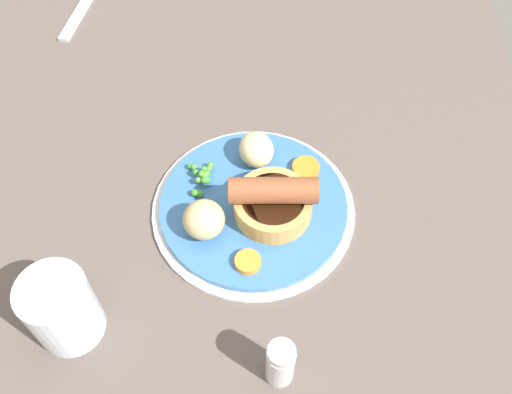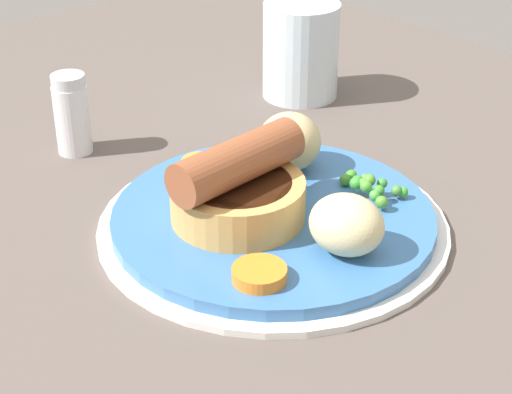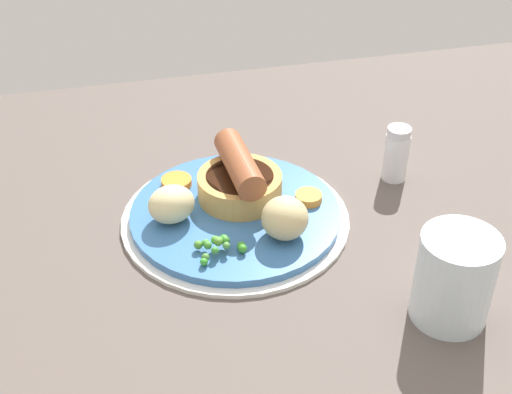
{
  "view_description": "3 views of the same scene",
  "coord_description": "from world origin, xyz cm",
  "px_view_note": "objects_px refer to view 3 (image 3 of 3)",
  "views": [
    {
      "loc": [
        39.48,
        5.92,
        61.48
      ],
      "look_at": [
        1.38,
        3.67,
        6.72
      ],
      "focal_mm": 40.0,
      "sensor_mm": 36.0,
      "label": 1
    },
    {
      "loc": [
        -36.92,
        38.77,
        35.06
      ],
      "look_at": [
        1.06,
        4.69,
        5.98
      ],
      "focal_mm": 60.0,
      "sensor_mm": 36.0,
      "label": 2
    },
    {
      "loc": [
        -11.36,
        -57.44,
        50.47
      ],
      "look_at": [
        2.66,
        1.53,
        7.12
      ],
      "focal_mm": 50.0,
      "sensor_mm": 36.0,
      "label": 3
    }
  ],
  "objects_px": {
    "salt_shaker": "(396,154)",
    "carrot_slice_2": "(176,182)",
    "carrot_slice_3": "(309,197)",
    "sausage_pudding": "(240,180)",
    "drinking_glass": "(454,278)",
    "pea_pile": "(219,245)",
    "dinner_plate": "(235,216)",
    "potato_chunk_1": "(285,218)",
    "potato_chunk_0": "(171,204)"
  },
  "relations": [
    {
      "from": "potato_chunk_0",
      "to": "potato_chunk_1",
      "type": "height_order",
      "value": "potato_chunk_1"
    },
    {
      "from": "salt_shaker",
      "to": "dinner_plate",
      "type": "bearing_deg",
      "value": -169.02
    },
    {
      "from": "drinking_glass",
      "to": "salt_shaker",
      "type": "xyz_separation_m",
      "value": [
        0.04,
        0.22,
        -0.01
      ]
    },
    {
      "from": "potato_chunk_1",
      "to": "salt_shaker",
      "type": "relative_size",
      "value": 0.71
    },
    {
      "from": "drinking_glass",
      "to": "salt_shaker",
      "type": "height_order",
      "value": "drinking_glass"
    },
    {
      "from": "pea_pile",
      "to": "drinking_glass",
      "type": "bearing_deg",
      "value": -31.9
    },
    {
      "from": "carrot_slice_3",
      "to": "drinking_glass",
      "type": "distance_m",
      "value": 0.2
    },
    {
      "from": "potato_chunk_0",
      "to": "carrot_slice_2",
      "type": "relative_size",
      "value": 1.45
    },
    {
      "from": "sausage_pudding",
      "to": "pea_pile",
      "type": "height_order",
      "value": "sausage_pudding"
    },
    {
      "from": "dinner_plate",
      "to": "pea_pile",
      "type": "distance_m",
      "value": 0.07
    },
    {
      "from": "sausage_pudding",
      "to": "salt_shaker",
      "type": "relative_size",
      "value": 1.52
    },
    {
      "from": "potato_chunk_0",
      "to": "carrot_slice_3",
      "type": "relative_size",
      "value": 1.67
    },
    {
      "from": "salt_shaker",
      "to": "carrot_slice_2",
      "type": "bearing_deg",
      "value": 174.7
    },
    {
      "from": "potato_chunk_0",
      "to": "carrot_slice_2",
      "type": "xyz_separation_m",
      "value": [
        0.01,
        0.06,
        -0.02
      ]
    },
    {
      "from": "carrot_slice_2",
      "to": "drinking_glass",
      "type": "relative_size",
      "value": 0.39
    },
    {
      "from": "sausage_pudding",
      "to": "carrot_slice_2",
      "type": "distance_m",
      "value": 0.08
    },
    {
      "from": "sausage_pudding",
      "to": "carrot_slice_2",
      "type": "relative_size",
      "value": 3.0
    },
    {
      "from": "potato_chunk_1",
      "to": "salt_shaker",
      "type": "height_order",
      "value": "salt_shaker"
    },
    {
      "from": "potato_chunk_1",
      "to": "salt_shaker",
      "type": "xyz_separation_m",
      "value": [
        0.16,
        0.09,
        -0.0
      ]
    },
    {
      "from": "sausage_pudding",
      "to": "salt_shaker",
      "type": "distance_m",
      "value": 0.19
    },
    {
      "from": "potato_chunk_1",
      "to": "pea_pile",
      "type": "bearing_deg",
      "value": -170.93
    },
    {
      "from": "salt_shaker",
      "to": "potato_chunk_1",
      "type": "bearing_deg",
      "value": -149.8
    },
    {
      "from": "dinner_plate",
      "to": "sausage_pudding",
      "type": "xyz_separation_m",
      "value": [
        0.01,
        0.02,
        0.03
      ]
    },
    {
      "from": "carrot_slice_3",
      "to": "potato_chunk_1",
      "type": "bearing_deg",
      "value": -128.32
    },
    {
      "from": "potato_chunk_0",
      "to": "carrot_slice_2",
      "type": "distance_m",
      "value": 0.07
    },
    {
      "from": "dinner_plate",
      "to": "potato_chunk_1",
      "type": "height_order",
      "value": "potato_chunk_1"
    },
    {
      "from": "pea_pile",
      "to": "potato_chunk_0",
      "type": "bearing_deg",
      "value": 120.14
    },
    {
      "from": "sausage_pudding",
      "to": "potato_chunk_0",
      "type": "xyz_separation_m",
      "value": [
        -0.08,
        -0.02,
        -0.0
      ]
    },
    {
      "from": "carrot_slice_3",
      "to": "salt_shaker",
      "type": "distance_m",
      "value": 0.13
    },
    {
      "from": "dinner_plate",
      "to": "carrot_slice_2",
      "type": "xyz_separation_m",
      "value": [
        -0.05,
        0.06,
        0.01
      ]
    },
    {
      "from": "carrot_slice_2",
      "to": "salt_shaker",
      "type": "height_order",
      "value": "salt_shaker"
    },
    {
      "from": "potato_chunk_1",
      "to": "drinking_glass",
      "type": "height_order",
      "value": "drinking_glass"
    },
    {
      "from": "pea_pile",
      "to": "salt_shaker",
      "type": "bearing_deg",
      "value": 24.33
    },
    {
      "from": "pea_pile",
      "to": "salt_shaker",
      "type": "relative_size",
      "value": 0.76
    },
    {
      "from": "sausage_pudding",
      "to": "potato_chunk_1",
      "type": "xyz_separation_m",
      "value": [
        0.03,
        -0.08,
        -0.0
      ]
    },
    {
      "from": "dinner_plate",
      "to": "salt_shaker",
      "type": "height_order",
      "value": "salt_shaker"
    },
    {
      "from": "drinking_glass",
      "to": "carrot_slice_3",
      "type": "bearing_deg",
      "value": 113.33
    },
    {
      "from": "sausage_pudding",
      "to": "drinking_glass",
      "type": "bearing_deg",
      "value": 32.53
    },
    {
      "from": "sausage_pudding",
      "to": "carrot_slice_3",
      "type": "relative_size",
      "value": 3.45
    },
    {
      "from": "sausage_pudding",
      "to": "pea_pile",
      "type": "relative_size",
      "value": 2.01
    },
    {
      "from": "potato_chunk_1",
      "to": "sausage_pudding",
      "type": "bearing_deg",
      "value": 111.12
    },
    {
      "from": "dinner_plate",
      "to": "pea_pile",
      "type": "bearing_deg",
      "value": -114.98
    },
    {
      "from": "potato_chunk_1",
      "to": "carrot_slice_2",
      "type": "bearing_deg",
      "value": 129.23
    },
    {
      "from": "dinner_plate",
      "to": "sausage_pudding",
      "type": "relative_size",
      "value": 2.4
    },
    {
      "from": "sausage_pudding",
      "to": "drinking_glass",
      "type": "height_order",
      "value": "drinking_glass"
    },
    {
      "from": "pea_pile",
      "to": "carrot_slice_3",
      "type": "distance_m",
      "value": 0.13
    },
    {
      "from": "pea_pile",
      "to": "salt_shaker",
      "type": "height_order",
      "value": "salt_shaker"
    },
    {
      "from": "pea_pile",
      "to": "salt_shaker",
      "type": "distance_m",
      "value": 0.25
    },
    {
      "from": "carrot_slice_2",
      "to": "dinner_plate",
      "type": "bearing_deg",
      "value": -48.77
    },
    {
      "from": "pea_pile",
      "to": "potato_chunk_1",
      "type": "relative_size",
      "value": 1.06
    }
  ]
}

